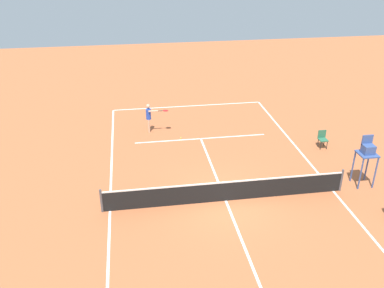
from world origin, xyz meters
name	(u,v)px	position (x,y,z in m)	size (l,w,h in m)	color
ground_plane	(226,201)	(0.00, 0.00, 0.00)	(60.00, 60.00, 0.00)	#B76038
court_lines	(226,201)	(0.00, 0.00, 0.00)	(9.95, 22.76, 0.01)	white
tennis_net	(226,191)	(0.00, 0.00, 0.50)	(10.55, 0.10, 1.07)	#4C4C51
player_serving	(149,115)	(2.76, -7.62, 1.02)	(1.27, 0.60, 1.71)	#D8A884
tennis_ball	(181,138)	(1.11, -6.44, 0.03)	(0.07, 0.07, 0.07)	#CCE033
umpire_chair	(367,153)	(-6.44, -0.36, 1.61)	(0.80, 0.80, 2.41)	#38518C
courtside_chair_mid	(323,138)	(-6.25, -4.18, 0.53)	(0.44, 0.46, 0.95)	#262626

